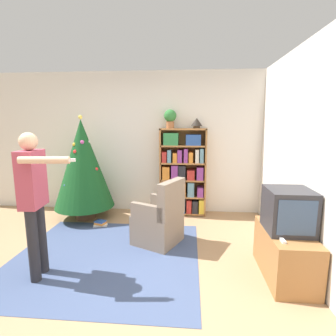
# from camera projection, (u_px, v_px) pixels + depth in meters

# --- Properties ---
(ground_plane) EXTENTS (14.00, 14.00, 0.00)m
(ground_plane) POSITION_uv_depth(u_px,v_px,m) (112.00, 277.00, 2.89)
(ground_plane) COLOR #9E7A56
(wall_back) EXTENTS (8.00, 0.10, 2.60)m
(wall_back) POSITION_uv_depth(u_px,v_px,m) (146.00, 143.00, 4.95)
(wall_back) COLOR silver
(wall_back) RESTS_ON ground_plane
(wall_right) EXTENTS (0.10, 8.00, 2.60)m
(wall_right) POSITION_uv_depth(u_px,v_px,m) (332.00, 163.00, 2.48)
(wall_right) COLOR silver
(wall_right) RESTS_ON ground_plane
(area_rug) EXTENTS (2.31, 2.18, 0.01)m
(area_rug) POSITION_uv_depth(u_px,v_px,m) (106.00, 256.00, 3.32)
(area_rug) COLOR #3D4C70
(area_rug) RESTS_ON ground_plane
(bookshelf) EXTENTS (0.83, 0.29, 1.58)m
(bookshelf) POSITION_uv_depth(u_px,v_px,m) (182.00, 173.00, 4.77)
(bookshelf) COLOR #A8703D
(bookshelf) RESTS_ON ground_plane
(tv_stand) EXTENTS (0.45, 0.91, 0.53)m
(tv_stand) POSITION_uv_depth(u_px,v_px,m) (285.00, 253.00, 2.87)
(tv_stand) COLOR #996638
(tv_stand) RESTS_ON ground_plane
(television) EXTENTS (0.45, 0.47, 0.46)m
(television) POSITION_uv_depth(u_px,v_px,m) (288.00, 210.00, 2.78)
(television) COLOR #28282D
(television) RESTS_ON tv_stand
(game_remote) EXTENTS (0.04, 0.12, 0.02)m
(game_remote) POSITION_uv_depth(u_px,v_px,m) (283.00, 240.00, 2.56)
(game_remote) COLOR white
(game_remote) RESTS_ON tv_stand
(christmas_tree) EXTENTS (1.02, 1.02, 1.80)m
(christmas_tree) POSITION_uv_depth(u_px,v_px,m) (83.00, 164.00, 4.51)
(christmas_tree) COLOR #4C3323
(christmas_tree) RESTS_ON ground_plane
(armchair) EXTENTS (0.75, 0.75, 0.92)m
(armchair) POSITION_uv_depth(u_px,v_px,m) (160.00, 221.00, 3.65)
(armchair) COLOR #7A6B5B
(armchair) RESTS_ON ground_plane
(standing_person) EXTENTS (0.66, 0.47, 1.58)m
(standing_person) POSITION_uv_depth(u_px,v_px,m) (34.00, 194.00, 2.75)
(standing_person) COLOR #232328
(standing_person) RESTS_ON ground_plane
(potted_plant) EXTENTS (0.22, 0.22, 0.33)m
(potted_plant) POSITION_uv_depth(u_px,v_px,m) (170.00, 117.00, 4.62)
(potted_plant) COLOR #935B38
(potted_plant) RESTS_ON bookshelf
(table_lamp) EXTENTS (0.20, 0.20, 0.18)m
(table_lamp) POSITION_uv_depth(u_px,v_px,m) (197.00, 122.00, 4.60)
(table_lamp) COLOR #473828
(table_lamp) RESTS_ON bookshelf
(book_pile_near_tree) EXTENTS (0.23, 0.18, 0.09)m
(book_pile_near_tree) POSITION_uv_depth(u_px,v_px,m) (100.00, 224.00, 4.29)
(book_pile_near_tree) COLOR beige
(book_pile_near_tree) RESTS_ON ground_plane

